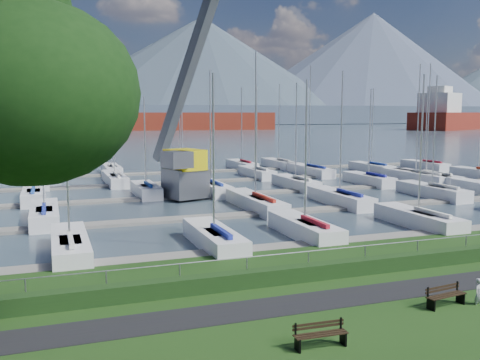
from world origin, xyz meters
name	(u,v)px	position (x,y,z in m)	size (l,w,h in m)	color
path	(363,295)	(0.00, -3.00, 0.01)	(160.00, 2.00, 0.04)	black
water	(73,128)	(0.00, 260.00, -0.40)	(800.00, 540.00, 0.20)	#3C4B57
hedge	(332,270)	(0.00, -0.40, 0.35)	(80.00, 0.70, 0.70)	#1A3513
fence	(328,249)	(0.00, 0.00, 1.20)	(0.04, 0.04, 80.00)	gray
foothill	(67,115)	(0.00, 330.00, 6.00)	(900.00, 80.00, 12.00)	#475468
mountains	(72,60)	(7.35, 404.62, 46.68)	(1190.00, 360.00, 115.00)	#3C4958
docks	(188,197)	(0.00, 26.00, -0.22)	(90.00, 41.60, 0.25)	slate
bench_left	(320,335)	(-4.02, -6.76, 0.42)	(1.82, 0.49, 0.85)	black
bench_right	(445,296)	(2.29, -5.15, 0.42)	(1.84, 0.66, 0.85)	black
person	(479,290)	(3.66, -5.46, 0.60)	(0.44, 0.29, 1.20)	#ADAEB4
crane	(186,136)	(-0.04, 26.36, 5.33)	(7.33, 13.05, 22.35)	#5A5B61
cargo_ship_mid	(148,121)	(30.68, 218.42, 3.50)	(105.34, 29.69, 21.50)	maroon
cargo_ship_east	(461,120)	(173.61, 183.47, 3.78)	(78.78, 48.14, 21.50)	maroon
sailboat_fleet	(171,134)	(-0.77, 29.45, 5.41)	(74.81, 49.26, 13.74)	navy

